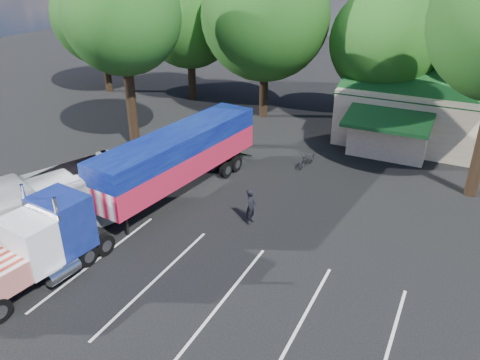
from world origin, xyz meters
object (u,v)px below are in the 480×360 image
at_px(woman, 251,207).
at_px(tour_bus, 22,214).
at_px(semi_truck, 149,173).
at_px(bicycle, 307,159).

relative_size(woman, tour_bus, 0.16).
height_order(semi_truck, bicycle, semi_truck).
distance_m(semi_truck, bicycle, 10.87).
xyz_separation_m(semi_truck, woman, (5.26, 1.25, -1.27)).
distance_m(semi_truck, woman, 5.55).
relative_size(semi_truck, woman, 9.91).
bearing_deg(semi_truck, bicycle, 65.69).
xyz_separation_m(semi_truck, bicycle, (5.46, 9.25, -1.70)).
bearing_deg(woman, semi_truck, 98.46).
distance_m(woman, tour_bus, 10.82).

